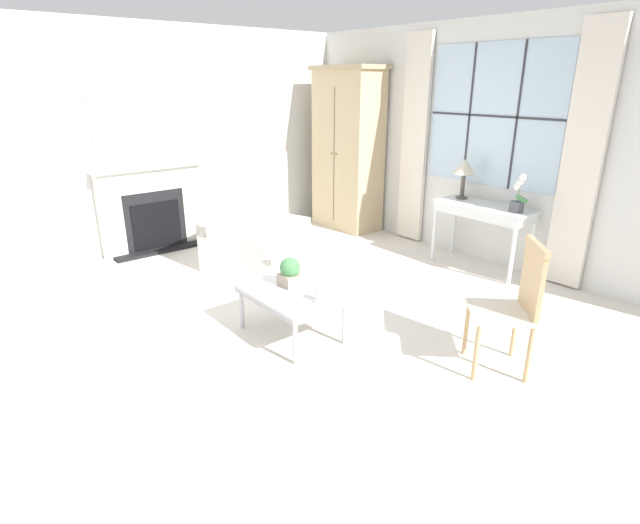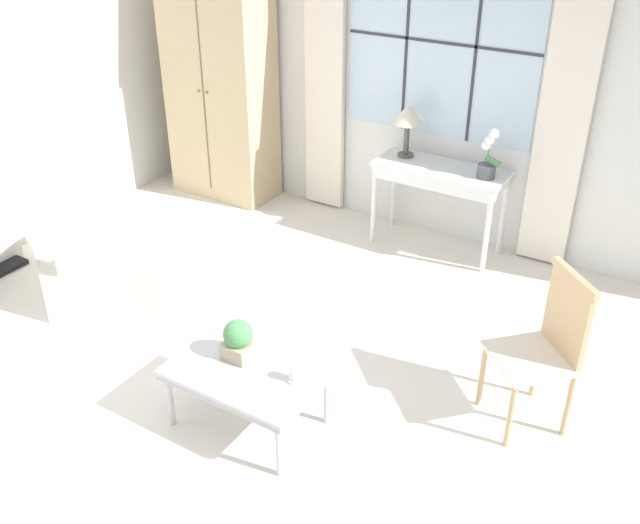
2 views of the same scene
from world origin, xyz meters
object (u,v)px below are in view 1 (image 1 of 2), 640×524
Objects in this scene: potted_orchid at (518,197)px; side_chair_wooden at (515,300)px; armoire at (348,149)px; armchair_upholstered at (253,244)px; coffee_table at (291,296)px; pillar_candle at (319,295)px; console_table at (484,213)px; fireplace at (151,200)px; potted_plant_small at (290,272)px; table_lamp at (464,169)px.

potted_orchid is 2.06m from side_chair_wooden.
armchair_upholstered is (0.63, -2.06, -0.88)m from armoire.
coffee_table is (1.68, -0.66, 0.10)m from armchair_upholstered.
armoire is 17.58× the size of pillar_candle.
console_table is at bearing 129.60° from side_chair_wooden.
side_chair_wooden reaches higher than console_table.
fireplace is 0.88× the size of armoire.
coffee_table is at bearing -34.00° from potted_plant_small.
console_table is 2.70m from pillar_candle.
console_table is at bearing 89.07° from coffee_table.
side_chair_wooden reaches higher than pillar_candle.
armoire reaches higher than armchair_upholstered.
potted_orchid is 2.71m from pillar_candle.
table_lamp is (1.98, 0.08, -0.03)m from armoire.
fireplace reaches higher than table_lamp.
fireplace is 4.15m from console_table.
side_chair_wooden is (1.05, -1.74, -0.35)m from potted_orchid.
side_chair_wooden reaches higher than coffee_table.
pillar_candle is at bearing -141.88° from side_chair_wooden.
armchair_upholstered reaches higher than console_table.
potted_plant_small is at bearing 178.05° from pillar_candle.
coffee_table is at bearing -0.17° from fireplace.
potted_orchid is 2.82m from coffee_table.
potted_orchid is (3.53, 2.72, 0.27)m from fireplace.
armchair_upholstered is at bearing -129.75° from console_table.
armoire reaches higher than potted_plant_small.
coffee_table is 3.52× the size of potted_plant_small.
console_table is 0.94× the size of armchair_upholstered.
console_table is at bearing 41.15° from fireplace.
table_lamp is 2.80m from potted_plant_small.
table_lamp is at bearing 174.06° from potted_orchid.
fireplace is 7.92× the size of potted_plant_small.
fireplace reaches higher than console_table.
table_lamp is 3.58× the size of pillar_candle.
potted_plant_small is at bearing -101.82° from potted_orchid.
console_table reaches higher than pillar_candle.
coffee_table is at bearing -169.18° from pillar_candle.
pillar_candle is at bearing 10.82° from coffee_table.
side_chair_wooden is 1.80m from coffee_table.
pillar_candle is at bearing -84.35° from console_table.
armchair_upholstered is at bearing 158.43° from coffee_table.
armoire is 4.91× the size of table_lamp.
armchair_upholstered is 1.70m from potted_plant_small.
potted_plant_small is at bearing -50.32° from armoire.
fireplace is 1.80× the size of console_table.
armoire is at bearing 134.48° from pillar_candle.
table_lamp is at bearing 57.69° from armchair_upholstered.
potted_plant_small is at bearing -20.60° from armchair_upholstered.
fireplace is 4.46m from potted_orchid.
armchair_upholstered is at bearing -135.89° from potted_orchid.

